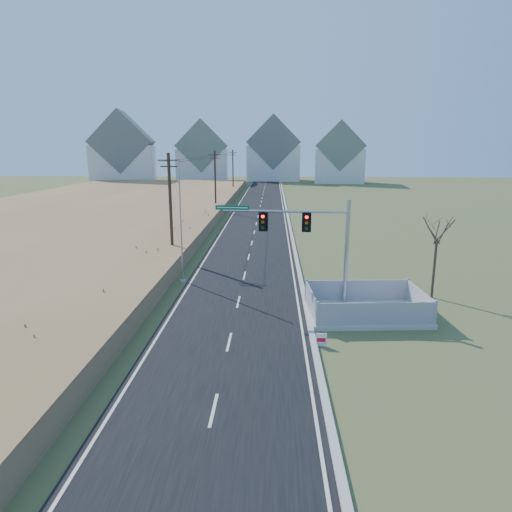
{
  "coord_description": "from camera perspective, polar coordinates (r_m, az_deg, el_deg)",
  "views": [
    {
      "loc": [
        2.12,
        -22.85,
        9.42
      ],
      "look_at": [
        1.16,
        2.36,
        3.4
      ],
      "focal_mm": 32.0,
      "sensor_mm": 36.0,
      "label": 1
    }
  ],
  "objects": [
    {
      "name": "utility_pole_near",
      "position": [
        39.11,
        -10.64,
        6.23
      ],
      "size": [
        1.8,
        0.26,
        9.0
      ],
      "color": "#422D1E",
      "rests_on": "ground"
    },
    {
      "name": "condo_ne",
      "position": [
        128.13,
        10.43,
        12.04
      ],
      "size": [
        14.12,
        10.51,
        16.52
      ],
      "rotation": [
        0.0,
        0.0,
        -0.1
      ],
      "color": "white",
      "rests_on": "ground"
    },
    {
      "name": "open_sign",
      "position": [
        22.66,
        8.15,
        -10.32
      ],
      "size": [
        0.53,
        0.09,
        0.66
      ],
      "rotation": [
        0.0,
        0.0,
        -0.05
      ],
      "color": "white",
      "rests_on": "ground"
    },
    {
      "name": "utility_pole_mid",
      "position": [
        68.56,
        -5.12,
        9.4
      ],
      "size": [
        1.8,
        0.26,
        9.0
      ],
      "color": "#422D1E",
      "rests_on": "ground"
    },
    {
      "name": "bare_tree",
      "position": [
        30.54,
        21.78,
        3.2
      ],
      "size": [
        2.11,
        2.11,
        5.59
      ],
      "color": "#4C3F33",
      "rests_on": "ground"
    },
    {
      "name": "condo_nw",
      "position": [
        129.25,
        -16.28,
        12.13
      ],
      "size": [
        17.69,
        13.38,
        19.05
      ],
      "rotation": [
        0.0,
        0.0,
        0.14
      ],
      "color": "white",
      "rests_on": "ground"
    },
    {
      "name": "condo_n",
      "position": [
        134.86,
        2.18,
        12.63
      ],
      "size": [
        15.27,
        10.2,
        18.54
      ],
      "color": "white",
      "rests_on": "ground"
    },
    {
      "name": "ground",
      "position": [
        24.81,
        -2.93,
        -8.92
      ],
      "size": [
        260.0,
        260.0,
        0.0
      ],
      "primitive_type": "plane",
      "color": "#525D2D",
      "rests_on": "ground"
    },
    {
      "name": "flagpole",
      "position": [
        32.36,
        -9.32,
        2.58
      ],
      "size": [
        0.39,
        0.39,
        8.6
      ],
      "color": "#B7B5AD",
      "rests_on": "ground"
    },
    {
      "name": "condo_nnw",
      "position": [
        132.41,
        -6.72,
        12.25
      ],
      "size": [
        14.93,
        11.17,
        17.03
      ],
      "rotation": [
        0.0,
        0.0,
        0.07
      ],
      "color": "white",
      "rests_on": "ground"
    },
    {
      "name": "fence_enclosure",
      "position": [
        27.08,
        13.49,
        -6.67
      ],
      "size": [
        6.87,
        4.93,
        1.51
      ],
      "rotation": [
        0.0,
        0.0,
        0.07
      ],
      "color": "#B7B5AD",
      "rests_on": "ground"
    },
    {
      "name": "traffic_signal_mast",
      "position": [
        27.39,
        7.48,
        1.99
      ],
      "size": [
        8.12,
        0.86,
        6.48
      ],
      "rotation": [
        0.0,
        0.0,
        -0.07
      ],
      "color": "#9EA0A5",
      "rests_on": "ground"
    },
    {
      "name": "utility_pole_far",
      "position": [
        98.35,
        -2.9,
        10.63
      ],
      "size": [
        1.8,
        0.26,
        9.0
      ],
      "color": "#422D1E",
      "rests_on": "ground"
    },
    {
      "name": "curb",
      "position": [
        73.48,
        3.76,
        6.09
      ],
      "size": [
        0.3,
        180.0,
        0.18
      ],
      "primitive_type": "cube",
      "color": "#B2AFA8",
      "rests_on": "ground"
    },
    {
      "name": "road",
      "position": [
        73.49,
        0.51,
        6.07
      ],
      "size": [
        8.0,
        180.0,
        0.06
      ],
      "primitive_type": "cube",
      "color": "black",
      "rests_on": "ground"
    },
    {
      "name": "reed_marsh",
      "position": [
        68.63,
        -20.31,
        5.24
      ],
      "size": [
        38.0,
        110.0,
        1.3
      ],
      "primitive_type": "cube",
      "color": "#AF7D4F",
      "rests_on": "ground"
    }
  ]
}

